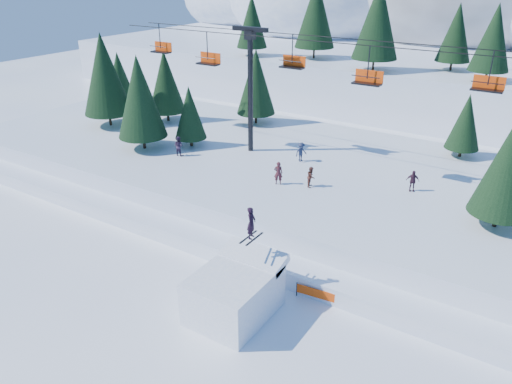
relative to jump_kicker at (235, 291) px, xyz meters
The scene contains 10 objects.
ground 2.27m from the jump_kicker, 110.96° to the right, with size 160.00×160.00×0.00m, color white.
mid_shelf 16.33m from the jump_kicker, 92.26° to the left, with size 70.00×22.00×2.50m, color white.
berm 6.41m from the jump_kicker, 95.82° to the left, with size 70.00×6.00×1.10m, color white.
mountain_ridge 72.36m from the jump_kicker, 94.58° to the left, with size 119.00×60.65×26.46m.
jump_kicker is the anchor object (origin of this frame).
chairlift 18.19m from the jump_kicker, 89.34° to the left, with size 46.00×3.21×10.28m.
conifer_stand 17.82m from the jump_kicker, 83.24° to the left, with size 61.81×16.25×9.14m.
distant_skiers 15.36m from the jump_kicker, 98.94° to the left, with size 27.95×10.69×1.75m.
banner_near 4.84m from the jump_kicker, 43.01° to the left, with size 2.85×0.34×0.90m.
banner_far 10.86m from the jump_kicker, 27.72° to the left, with size 2.84×0.39×0.90m.
Camera 1 is at (13.39, -16.21, 17.35)m, focal length 35.00 mm.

